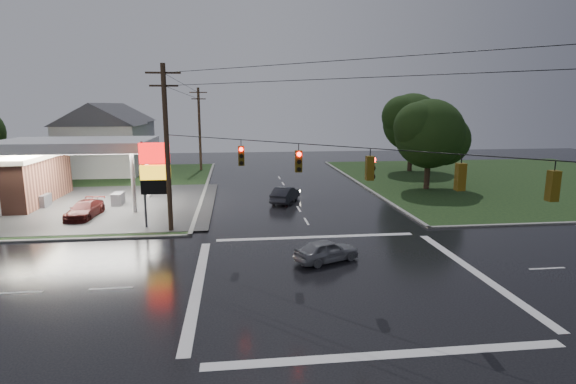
{
  "coord_description": "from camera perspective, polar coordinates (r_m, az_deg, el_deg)",
  "views": [
    {
      "loc": [
        -5.1,
        -20.51,
        8.45
      ],
      "look_at": [
        -1.82,
        7.08,
        3.0
      ],
      "focal_mm": 28.0,
      "sensor_mm": 36.0,
      "label": 1
    }
  ],
  "objects": [
    {
      "name": "tree_ne_near",
      "position": [
        46.74,
        17.69,
        7.03
      ],
      "size": [
        7.99,
        6.8,
        8.98
      ],
      "color": "black",
      "rests_on": "ground"
    },
    {
      "name": "car_north",
      "position": [
        39.28,
        -0.35,
        -0.29
      ],
      "size": [
        3.09,
        4.45,
        1.39
      ],
      "primitive_type": "imported",
      "rotation": [
        0.0,
        0.0,
        2.71
      ],
      "color": "black",
      "rests_on": "ground"
    },
    {
      "name": "tree_ne_far",
      "position": [
        58.91,
        15.6,
        8.48
      ],
      "size": [
        8.46,
        7.2,
        9.8
      ],
      "color": "black",
      "rests_on": "ground"
    },
    {
      "name": "grass_ne",
      "position": [
        56.58,
        26.69,
        1.36
      ],
      "size": [
        36.0,
        36.0,
        0.08
      ],
      "primitive_type": "cube",
      "color": "black",
      "rests_on": "ground"
    },
    {
      "name": "utility_pole_nw",
      "position": [
        30.45,
        -15.12,
        5.57
      ],
      "size": [
        2.2,
        0.32,
        11.0
      ],
      "color": "#382619",
      "rests_on": "ground"
    },
    {
      "name": "ground",
      "position": [
        22.76,
        6.8,
        -10.78
      ],
      "size": [
        120.0,
        120.0,
        0.0
      ],
      "primitive_type": "plane",
      "color": "black",
      "rests_on": "ground"
    },
    {
      "name": "utility_pole_n",
      "position": [
        58.75,
        -11.17,
        7.98
      ],
      "size": [
        2.2,
        0.32,
        10.5
      ],
      "color": "#382619",
      "rests_on": "ground"
    },
    {
      "name": "traffic_signals",
      "position": [
        21.21,
        7.26,
        5.68
      ],
      "size": [
        26.87,
        26.87,
        1.47
      ],
      "color": "black",
      "rests_on": "ground"
    },
    {
      "name": "house_far",
      "position": [
        70.66,
        -20.72,
        7.1
      ],
      "size": [
        11.05,
        8.48,
        8.6
      ],
      "color": "silver",
      "rests_on": "ground"
    },
    {
      "name": "pylon_sign",
      "position": [
        31.78,
        -16.5,
        2.61
      ],
      "size": [
        2.0,
        0.35,
        6.0
      ],
      "color": "#59595E",
      "rests_on": "ground"
    },
    {
      "name": "car_pump",
      "position": [
        37.15,
        -24.41,
        -2.04
      ],
      "size": [
        2.23,
        4.59,
        1.29
      ],
      "primitive_type": "imported",
      "rotation": [
        0.0,
        0.0,
        -0.1
      ],
      "color": "#4C1311",
      "rests_on": "ground"
    },
    {
      "name": "grass_nw",
      "position": [
        51.67,
        -30.51,
        0.18
      ],
      "size": [
        36.0,
        36.0,
        0.08
      ],
      "primitive_type": "cube",
      "color": "black",
      "rests_on": "ground"
    },
    {
      "name": "car_crossing",
      "position": [
        24.72,
        4.92,
        -7.4
      ],
      "size": [
        3.93,
        2.77,
        1.24
      ],
      "primitive_type": "imported",
      "rotation": [
        0.0,
        0.0,
        1.97
      ],
      "color": "gray",
      "rests_on": "ground"
    },
    {
      "name": "house_near",
      "position": [
        58.83,
        -22.53,
        6.31
      ],
      "size": [
        11.05,
        8.48,
        8.6
      ],
      "color": "silver",
      "rests_on": "ground"
    }
  ]
}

